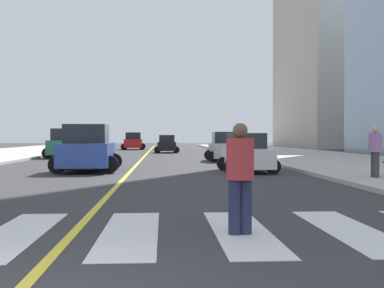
{
  "coord_description": "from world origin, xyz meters",
  "views": [
    {
      "loc": [
        1.43,
        -4.15,
        1.55
      ],
      "look_at": [
        2.94,
        22.09,
        1.14
      ],
      "focal_mm": 47.34,
      "sensor_mm": 36.0,
      "label": 1
    }
  ],
  "objects": [
    {
      "name": "lane_divider_paint",
      "position": [
        0.0,
        40.0,
        0.01
      ],
      "size": [
        0.16,
        80.0,
        0.01
      ],
      "primitive_type": "cube",
      "color": "yellow",
      "rests_on": "ground"
    },
    {
      "name": "sidewalk_kerb_east",
      "position": [
        12.2,
        20.0,
        0.07
      ],
      "size": [
        10.0,
        120.0,
        0.15
      ],
      "primitive_type": "cube",
      "color": "#B2ADA3",
      "rests_on": "ground"
    },
    {
      "name": "parking_garage_concrete",
      "position": [
        28.46,
        66.1,
        12.88
      ],
      "size": [
        18.0,
        24.0,
        25.77
      ],
      "primitive_type": "cube",
      "color": "#B2ADA3",
      "rests_on": "ground"
    },
    {
      "name": "car_green_nearest",
      "position": [
        -5.47,
        32.5,
        0.98
      ],
      "size": [
        3.01,
        4.73,
        2.09
      ],
      "rotation": [
        0.0,
        0.0,
        0.03
      ],
      "color": "#236B42",
      "rests_on": "ground"
    },
    {
      "name": "car_silver_sixth",
      "position": [
        5.34,
        27.1,
        0.85
      ],
      "size": [
        2.54,
        4.07,
        1.82
      ],
      "rotation": [
        0.0,
        0.0,
        3.14
      ],
      "color": "#B7B7BC",
      "rests_on": "ground"
    },
    {
      "name": "car_blue_third",
      "position": [
        -1.89,
        18.29,
        0.96
      ],
      "size": [
        2.96,
        4.66,
        2.06
      ],
      "rotation": [
        0.0,
        0.0,
        0.03
      ],
      "color": "#2D479E",
      "rests_on": "ground"
    },
    {
      "name": "car_yellow_fifth",
      "position": [
        -5.21,
        46.9,
        0.88
      ],
      "size": [
        2.67,
        4.23,
        1.88
      ],
      "rotation": [
        0.0,
        0.0,
        0.02
      ],
      "color": "gold",
      "rests_on": "ground"
    },
    {
      "name": "car_red_seventh",
      "position": [
        -1.99,
        54.54,
        0.93
      ],
      "size": [
        2.82,
        4.47,
        1.98
      ],
      "rotation": [
        0.0,
        0.0,
        0.02
      ],
      "color": "red",
      "rests_on": "ground"
    },
    {
      "name": "pedestrian_crossing",
      "position": [
        2.64,
        3.72,
        0.97
      ],
      "size": [
        0.44,
        0.44,
        1.76
      ],
      "rotation": [
        0.0,
        0.0,
        0.19
      ],
      "color": "#232847",
      "rests_on": "ground"
    },
    {
      "name": "pedestrian_waiting_east",
      "position": [
        8.62,
        12.6,
        1.12
      ],
      "size": [
        0.43,
        0.43,
        1.75
      ],
      "rotation": [
        0.0,
        0.0,
        1.65
      ],
      "color": "#38383D",
      "rests_on": "sidewalk_kerb_east"
    },
    {
      "name": "car_black_second",
      "position": [
        1.79,
        43.23,
        0.78
      ],
      "size": [
        2.35,
        3.73,
        1.66
      ],
      "rotation": [
        0.0,
        0.0,
        3.13
      ],
      "color": "black",
      "rests_on": "ground"
    },
    {
      "name": "car_white_fourth",
      "position": [
        5.06,
        17.54,
        0.79
      ],
      "size": [
        2.4,
        3.8,
        1.68
      ],
      "rotation": [
        0.0,
        0.0,
        3.16
      ],
      "color": "silver",
      "rests_on": "ground"
    },
    {
      "name": "crosswalk_paint",
      "position": [
        0.0,
        4.0,
        0.01
      ],
      "size": [
        13.5,
        4.0,
        0.01
      ],
      "color": "silver",
      "rests_on": "ground"
    }
  ]
}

